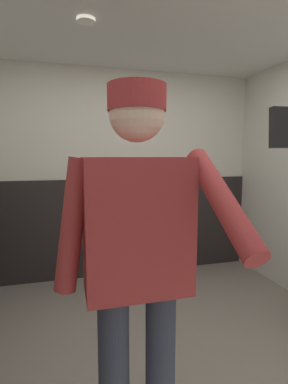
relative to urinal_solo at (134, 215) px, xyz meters
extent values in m
cube|color=slate|center=(-0.10, -1.64, -0.80)|extent=(3.93, 4.20, 0.04)
cube|color=beige|center=(-0.10, 0.22, 0.47)|extent=(3.93, 0.12, 2.50)
cube|color=black|center=(-0.10, 0.14, -0.17)|extent=(3.33, 0.03, 1.20)
cylinder|color=white|center=(-0.60, -1.01, 1.71)|extent=(0.14, 0.14, 0.03)
cube|color=white|center=(0.00, 0.13, 0.05)|extent=(0.40, 0.05, 0.65)
cube|color=white|center=(0.00, -0.04, 0.00)|extent=(0.34, 0.30, 0.45)
cylinder|color=#B7BABF|center=(0.00, 0.12, 0.34)|extent=(0.04, 0.04, 0.24)
cylinder|color=#B7BABF|center=(0.00, 0.09, -0.50)|extent=(0.05, 0.05, 0.55)
cylinder|color=#2D3342|center=(-0.38, -2.15, -0.33)|extent=(0.14, 0.14, 0.89)
cube|color=maroon|center=(-0.49, -2.15, 0.40)|extent=(0.45, 0.24, 0.59)
cylinder|color=maroon|center=(-0.76, -2.15, 0.42)|extent=(0.17, 0.09, 0.56)
cylinder|color=maroon|center=(-0.22, -2.38, 0.54)|extent=(0.09, 0.50, 0.39)
sphere|color=beige|center=(-0.49, -2.15, 0.88)|extent=(0.23, 0.23, 0.23)
cylinder|color=maroon|center=(-0.49, -2.15, 0.94)|extent=(0.24, 0.24, 0.10)
cube|color=black|center=(-0.21, -2.66, 0.78)|extent=(0.06, 0.03, 0.11)
camera|label=1|loc=(-0.78, -3.34, 0.70)|focal=27.10mm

